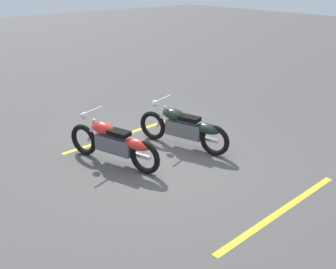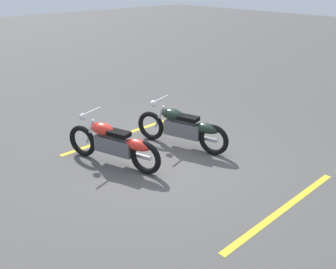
# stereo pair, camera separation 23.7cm
# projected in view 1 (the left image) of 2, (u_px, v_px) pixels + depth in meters

# --- Properties ---
(ground_plane) EXTENTS (60.00, 60.00, 0.00)m
(ground_plane) POSITION_uv_depth(u_px,v_px,m) (160.00, 160.00, 7.86)
(ground_plane) COLOR #514F4C
(motorcycle_bright_foreground) EXTENTS (2.17, 0.85, 1.04)m
(motorcycle_bright_foreground) POSITION_uv_depth(u_px,v_px,m) (115.00, 143.00, 7.53)
(motorcycle_bright_foreground) COLOR black
(motorcycle_bright_foreground) RESTS_ON ground
(motorcycle_dark_foreground) EXTENTS (2.17, 0.84, 1.04)m
(motorcycle_dark_foreground) POSITION_uv_depth(u_px,v_px,m) (185.00, 128.00, 8.27)
(motorcycle_dark_foreground) COLOR black
(motorcycle_dark_foreground) RESTS_ON ground
(parking_stripe_near) EXTENTS (0.17, 3.20, 0.01)m
(parking_stripe_near) POSITION_uv_depth(u_px,v_px,m) (124.00, 134.00, 9.10)
(parking_stripe_near) COLOR yellow
(parking_stripe_near) RESTS_ON ground
(parking_stripe_mid) EXTENTS (0.17, 3.20, 0.01)m
(parking_stripe_mid) POSITION_uv_depth(u_px,v_px,m) (281.00, 211.00, 6.17)
(parking_stripe_mid) COLOR yellow
(parking_stripe_mid) RESTS_ON ground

